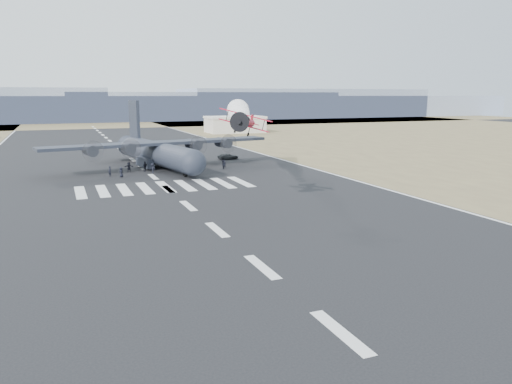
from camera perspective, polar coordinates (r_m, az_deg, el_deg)
ground at (r=30.29m, az=9.65°, el=-15.52°), size 500.00×500.00×0.00m
scrub_far at (r=253.77m, az=-18.53°, el=7.42°), size 500.00×80.00×0.00m
runway_markings at (r=85.31m, az=-11.67°, el=1.72°), size 60.00×260.00×0.01m
ridge_seg_d at (r=283.46m, az=-18.98°, el=9.03°), size 150.00×50.00×13.00m
ridge_seg_e at (r=293.99m, az=-6.07°, el=9.80°), size 150.00×50.00×15.00m
ridge_seg_f at (r=317.75m, az=5.46°, el=10.08°), size 150.00×50.00×17.00m
ridge_seg_g at (r=352.12m, az=15.05°, el=9.52°), size 150.00×50.00×13.00m
hangar_right at (r=183.54m, az=-2.43°, el=7.75°), size 20.50×12.50×5.90m
aerobatic_biplane at (r=60.08m, az=-1.16°, el=7.99°), size 6.35×6.08×3.22m
smoke_trail at (r=86.77m, az=-1.99°, el=9.07°), size 11.67×31.16×4.09m
transport_aircraft at (r=95.47m, az=-11.30°, el=4.64°), size 42.84×35.09×12.40m
support_vehicle at (r=106.51m, az=-3.19°, el=4.08°), size 4.57×2.46×1.22m
crew_a at (r=86.92m, az=-16.37°, el=2.26°), size 0.82×0.84×1.78m
crew_b at (r=92.49m, az=-3.83°, el=3.14°), size 0.87×0.93×1.63m
crew_c at (r=88.78m, az=-11.74°, el=2.66°), size 1.18×1.20×1.78m
crew_d at (r=91.42m, az=-12.57°, el=2.87°), size 1.15×1.10×1.80m
crew_e at (r=85.95m, az=-15.16°, el=2.20°), size 0.97×0.89×1.70m
crew_f at (r=91.34m, az=-14.33°, el=2.77°), size 1.74×0.92×1.79m
crew_g at (r=93.56m, az=-3.66°, el=3.23°), size 0.69×0.62×1.59m
crew_h at (r=92.46m, az=-9.75°, el=3.06°), size 1.03×0.87×1.81m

